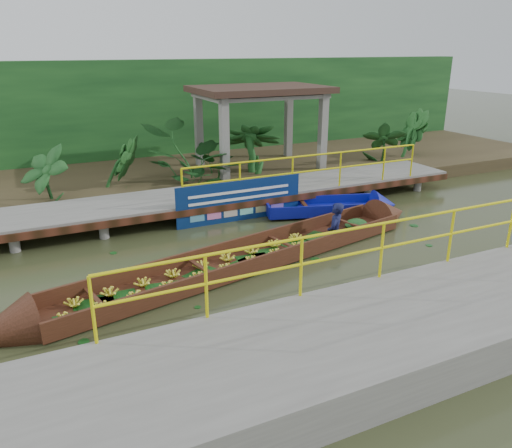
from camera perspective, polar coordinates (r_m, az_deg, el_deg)
name	(u,v)px	position (r m, az deg, el deg)	size (l,w,h in m)	color
ground	(262,256)	(11.25, 0.66, -3.73)	(80.00, 80.00, 0.00)	#2D3219
land_strip	(168,174)	(17.88, -10.02, 5.64)	(30.00, 8.00, 0.45)	#34291A
far_dock	(209,197)	(14.07, -5.42, 3.11)	(16.00, 2.06, 1.66)	slate
near_dock	(433,323)	(8.59, 19.62, -10.57)	(18.00, 2.40, 1.73)	slate
pavilion	(260,98)	(17.38, 0.44, 14.21)	(4.40, 3.00, 3.00)	slate
foliage_backdrop	(147,115)	(19.95, -12.35, 12.12)	(30.00, 0.80, 4.00)	#133B17
vendor_boat	(253,254)	(10.84, -0.37, -3.47)	(10.82, 3.28, 2.05)	#321A0D
moored_blue_boat	(354,207)	(14.43, 11.14, 1.92)	(3.87, 2.02, 0.90)	#0D1390
blue_banner	(240,201)	(13.39, -1.83, 2.68)	(3.58, 0.04, 1.12)	navy
tropical_plants	(252,153)	(16.41, -0.42, 8.12)	(14.17, 1.17, 1.47)	#133B17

